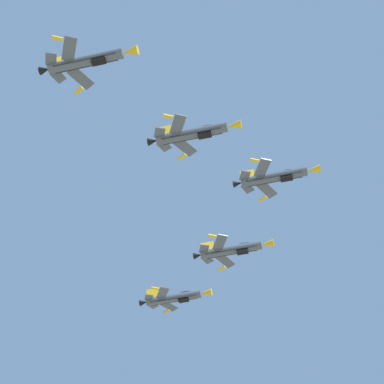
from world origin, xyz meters
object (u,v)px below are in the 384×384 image
(fighter_jet_lead, at_px, (276,177))
(fighter_jet_right_wing, at_px, (193,133))
(fighter_jet_right_outer, at_px, (88,61))
(fighter_jet_left_wing, at_px, (233,250))
(fighter_jet_left_outer, at_px, (175,298))

(fighter_jet_lead, bearing_deg, fighter_jet_right_wing, -38.73)
(fighter_jet_right_outer, bearing_deg, fighter_jet_right_wing, 141.62)
(fighter_jet_left_wing, relative_size, fighter_jet_right_wing, 1.00)
(fighter_jet_lead, relative_size, fighter_jet_right_outer, 1.00)
(fighter_jet_lead, bearing_deg, fighter_jet_right_outer, -38.55)
(fighter_jet_left_wing, xyz_separation_m, fighter_jet_right_outer, (-39.87, -26.04, -0.06))
(fighter_jet_lead, distance_m, fighter_jet_right_wing, 19.24)
(fighter_jet_left_outer, relative_size, fighter_jet_right_outer, 1.00)
(fighter_jet_lead, xyz_separation_m, fighter_jet_right_wing, (-18.59, -3.80, -3.15))
(fighter_jet_right_wing, distance_m, fighter_jet_right_outer, 20.87)
(fighter_jet_right_wing, relative_size, fighter_jet_left_outer, 1.00)
(fighter_jet_lead, distance_m, fighter_jet_left_wing, 18.10)
(fighter_jet_left_wing, bearing_deg, fighter_jet_left_outer, -132.09)
(fighter_jet_left_outer, bearing_deg, fighter_jet_left_wing, 47.91)
(fighter_jet_left_outer, bearing_deg, fighter_jet_lead, 42.78)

